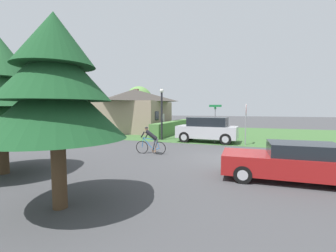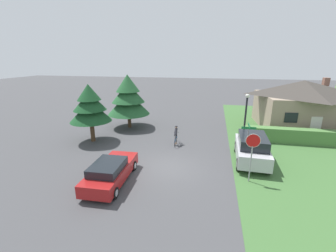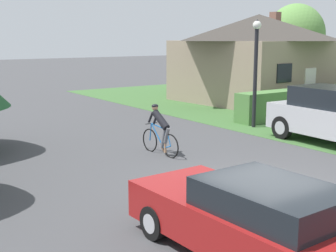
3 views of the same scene
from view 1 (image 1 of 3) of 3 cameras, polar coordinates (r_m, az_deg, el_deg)
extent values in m
plane|color=#424244|center=(11.95, 14.94, -8.07)|extent=(140.00, 140.00, 0.00)
cube|color=#3D6633|center=(24.46, 8.14, -1.63)|extent=(16.00, 36.00, 0.01)
cube|color=gray|center=(26.22, -8.59, 2.44)|extent=(8.11, 7.47, 3.36)
pyramid|color=#3D3833|center=(26.25, -8.65, 7.68)|extent=(8.76, 8.07, 1.44)
cube|color=silver|center=(25.01, -1.26, 0.84)|extent=(0.90, 0.12, 2.00)
cube|color=black|center=(22.94, -2.84, 2.63)|extent=(1.10, 0.14, 0.90)
cube|color=brown|center=(28.65, -8.02, 8.49)|extent=(0.53, 0.53, 0.80)
cube|color=#4C7A3D|center=(23.44, 1.43, -0.31)|extent=(10.35, 0.90, 1.26)
cube|color=maroon|center=(9.11, 28.27, -8.62)|extent=(1.92, 4.58, 0.68)
cube|color=black|center=(9.09, 31.05, -5.13)|extent=(1.64, 2.24, 0.45)
cylinder|color=black|center=(8.29, 18.42, -11.51)|extent=(0.32, 0.62, 0.61)
cylinder|color=#ADADB2|center=(8.29, 18.42, -11.51)|extent=(0.32, 0.37, 0.36)
cylinder|color=black|center=(9.78, 18.40, -9.07)|extent=(0.32, 0.62, 0.61)
cylinder|color=#ADADB2|center=(9.78, 18.40, -9.07)|extent=(0.32, 0.37, 0.36)
cylinder|color=black|center=(10.27, 36.03, -9.05)|extent=(0.32, 0.62, 0.61)
cylinder|color=#ADADB2|center=(10.27, 36.03, -9.05)|extent=(0.32, 0.37, 0.36)
torus|color=black|center=(12.59, -2.19, -5.66)|extent=(0.08, 0.74, 0.74)
torus|color=black|center=(12.96, -6.60, -5.40)|extent=(0.08, 0.74, 0.74)
cylinder|color=#1E66B2|center=(12.64, -3.32, -4.84)|extent=(0.05, 0.18, 0.60)
cylinder|color=#1E66B2|center=(12.77, -4.96, -4.55)|extent=(0.08, 0.66, 0.70)
cylinder|color=#1E66B2|center=(12.70, -4.66, -3.26)|extent=(0.08, 0.78, 0.12)
cylinder|color=#1E66B2|center=(12.65, -2.91, -5.90)|extent=(0.06, 0.35, 0.16)
cylinder|color=#1E66B2|center=(12.58, -2.60, -4.60)|extent=(0.04, 0.22, 0.48)
cylinder|color=#1E66B2|center=(12.90, -6.44, -4.20)|extent=(0.04, 0.12, 0.56)
cylinder|color=black|center=(12.84, -6.28, -2.99)|extent=(0.44, 0.05, 0.02)
ellipsoid|color=black|center=(12.57, -3.01, -3.44)|extent=(0.09, 0.20, 0.05)
cylinder|color=slate|center=(12.59, -2.99, -4.32)|extent=(0.12, 0.26, 0.50)
cylinder|color=slate|center=(12.67, -3.65, -4.64)|extent=(0.13, 0.26, 0.65)
cylinder|color=tan|center=(12.68, -3.29, -6.02)|extent=(0.08, 0.08, 0.30)
cylinder|color=tan|center=(12.81, -3.86, -6.35)|extent=(0.17, 0.08, 0.21)
cylinder|color=black|center=(12.64, -4.26, -2.29)|extent=(0.26, 0.72, 0.59)
cylinder|color=black|center=(12.72, -5.32, -2.24)|extent=(0.09, 0.26, 0.36)
cylinder|color=black|center=(12.85, -6.45, -2.19)|extent=(0.09, 0.26, 0.36)
sphere|color=tan|center=(12.71, -5.49, -0.71)|extent=(0.19, 0.19, 0.19)
ellipsoid|color=black|center=(12.71, -5.49, -0.48)|extent=(0.22, 0.18, 0.12)
cube|color=#B7B7BC|center=(17.43, 9.86, -1.47)|extent=(2.17, 4.55, 0.90)
cube|color=black|center=(17.36, 10.05, 1.09)|extent=(1.86, 2.94, 0.67)
cylinder|color=black|center=(17.00, 4.16, -2.86)|extent=(0.26, 0.82, 0.81)
cylinder|color=#ADADB2|center=(17.00, 4.16, -2.86)|extent=(0.26, 0.48, 0.47)
cylinder|color=black|center=(18.72, 5.88, -2.20)|extent=(0.26, 0.82, 0.81)
cylinder|color=#ADADB2|center=(18.72, 5.88, -2.20)|extent=(0.26, 0.48, 0.47)
cylinder|color=black|center=(16.33, 14.39, -3.28)|extent=(0.26, 0.82, 0.81)
cylinder|color=#ADADB2|center=(16.33, 14.39, -3.28)|extent=(0.26, 0.48, 0.47)
cylinder|color=black|center=(18.11, 15.18, -2.56)|extent=(0.26, 0.82, 0.81)
cylinder|color=#ADADB2|center=(18.11, 15.18, -2.56)|extent=(0.26, 0.48, 0.47)
cylinder|color=gray|center=(16.65, 19.09, -0.83)|extent=(0.07, 0.07, 2.21)
cylinder|color=red|center=(16.59, 19.22, 4.06)|extent=(0.75, 0.04, 0.75)
cylinder|color=silver|center=(16.59, 19.22, 4.06)|extent=(0.79, 0.03, 0.79)
cylinder|color=black|center=(18.26, -1.60, 2.44)|extent=(0.15, 0.15, 3.86)
sphere|color=white|center=(18.31, -1.62, 8.94)|extent=(0.33, 0.33, 0.33)
cone|color=black|center=(18.32, -1.62, 9.45)|extent=(0.20, 0.20, 0.13)
cylinder|color=gray|center=(16.85, 11.84, -0.05)|extent=(0.06, 0.06, 2.54)
cube|color=#197238|center=(16.81, 11.91, 4.48)|extent=(0.90, 0.03, 0.16)
cube|color=#197238|center=(16.81, 11.92, 5.02)|extent=(0.03, 0.90, 0.16)
cylinder|color=#4C3823|center=(6.47, -25.93, -10.83)|extent=(0.36, 0.36, 1.79)
cone|color=#194723|center=(6.26, -26.47, 4.96)|extent=(3.42, 3.42, 1.73)
cone|color=#194723|center=(6.33, -26.74, 12.65)|extent=(2.67, 2.67, 1.52)
cone|color=#194723|center=(6.48, -26.97, 19.08)|extent=(1.92, 1.92, 1.32)
cylinder|color=#4C3823|center=(10.95, -36.28, -6.10)|extent=(0.35, 0.35, 1.43)
cone|color=#23562D|center=(10.80, -36.71, 3.42)|extent=(4.20, 4.20, 2.20)
cylinder|color=#4C3823|center=(32.75, -7.35, 1.69)|extent=(0.37, 0.37, 2.06)
ellipsoid|color=#609347|center=(32.73, -7.39, 6.40)|extent=(3.90, 3.90, 4.09)
camera|label=2|loc=(19.20, 61.05, 15.18)|focal=24.00mm
camera|label=3|loc=(7.43, 80.72, 8.41)|focal=50.00mm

